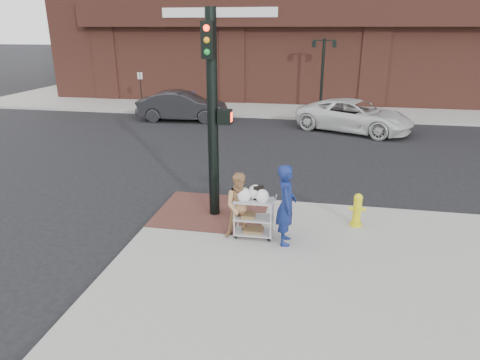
% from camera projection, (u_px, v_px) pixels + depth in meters
% --- Properties ---
extents(ground, '(220.00, 220.00, 0.00)m').
position_uv_depth(ground, '(227.00, 234.00, 10.34)').
color(ground, black).
rests_on(ground, ground).
extents(sidewalk_far, '(65.00, 36.00, 0.15)m').
position_uv_depth(sidewalk_far, '(443.00, 83.00, 37.72)').
color(sidewalk_far, '#999690').
rests_on(sidewalk_far, ground).
extents(brick_curb_ramp, '(2.80, 2.40, 0.01)m').
position_uv_depth(brick_curb_ramp, '(212.00, 211.00, 11.22)').
color(brick_curb_ramp, '#502825').
rests_on(brick_curb_ramp, sidewalk_near).
extents(lamp_post, '(1.32, 0.22, 4.00)m').
position_uv_depth(lamp_post, '(323.00, 67.00, 23.91)').
color(lamp_post, black).
rests_on(lamp_post, sidewalk_far).
extents(parking_sign, '(0.05, 0.05, 2.20)m').
position_uv_depth(parking_sign, '(141.00, 89.00, 25.29)').
color(parking_sign, black).
rests_on(parking_sign, sidewalk_far).
extents(traffic_signal_pole, '(0.61, 0.51, 5.00)m').
position_uv_depth(traffic_signal_pole, '(213.00, 111.00, 10.18)').
color(traffic_signal_pole, black).
rests_on(traffic_signal_pole, sidewalk_near).
extents(woman_blue, '(0.49, 0.70, 1.83)m').
position_uv_depth(woman_blue, '(286.00, 205.00, 9.32)').
color(woman_blue, navy).
rests_on(woman_blue, sidewalk_near).
extents(pedestrian_tan, '(0.86, 0.73, 1.55)m').
position_uv_depth(pedestrian_tan, '(241.00, 206.00, 9.62)').
color(pedestrian_tan, '#B08052').
rests_on(pedestrian_tan, sidewalk_near).
extents(sedan_dark, '(4.79, 1.97, 1.54)m').
position_uv_depth(sedan_dark, '(182.00, 106.00, 22.69)').
color(sedan_dark, black).
rests_on(sedan_dark, ground).
extents(minivan_white, '(5.94, 4.42, 1.50)m').
position_uv_depth(minivan_white, '(354.00, 116.00, 20.31)').
color(minivan_white, silver).
rests_on(minivan_white, ground).
extents(utility_cart, '(0.90, 0.52, 1.23)m').
position_uv_depth(utility_cart, '(254.00, 214.00, 9.71)').
color(utility_cart, '#A9A8AE').
rests_on(utility_cart, sidewalk_near).
extents(fire_hydrant, '(0.39, 0.28, 0.84)m').
position_uv_depth(fire_hydrant, '(357.00, 209.00, 10.29)').
color(fire_hydrant, yellow).
rests_on(fire_hydrant, sidewalk_near).
extents(newsbox_red, '(0.49, 0.45, 1.10)m').
position_uv_depth(newsbox_red, '(185.00, 101.00, 24.82)').
color(newsbox_red, red).
rests_on(newsbox_red, sidewalk_far).
extents(newsbox_yellow, '(0.47, 0.43, 0.99)m').
position_uv_depth(newsbox_yellow, '(178.00, 99.00, 25.64)').
color(newsbox_yellow, yellow).
rests_on(newsbox_yellow, sidewalk_far).
extents(newsbox_blue, '(0.55, 0.53, 1.03)m').
position_uv_depth(newsbox_blue, '(190.00, 101.00, 24.98)').
color(newsbox_blue, '#182A9C').
rests_on(newsbox_blue, sidewalk_far).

